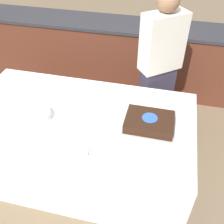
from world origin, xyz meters
TOP-DOWN VIEW (x-y plane):
  - ground_plane at (0.00, 0.00)m, footprint 14.00×14.00m
  - back_counter at (0.00, 1.63)m, footprint 4.40×0.58m
  - dining_table at (0.00, 0.00)m, footprint 2.04×1.12m
  - cake at (0.63, 0.01)m, footprint 0.43×0.33m
  - plate_stack at (-0.31, -0.12)m, footprint 0.22×0.22m
  - side_plate_near_cake at (0.67, 0.32)m, footprint 0.19×0.19m
  - utensil_pile at (0.15, -0.40)m, footprint 0.17×0.11m
  - person_cutting_cake at (0.63, 0.78)m, footprint 0.45×0.42m

SIDE VIEW (x-z plane):
  - ground_plane at x=0.00m, z-range 0.00..0.00m
  - dining_table at x=0.00m, z-range 0.00..0.72m
  - back_counter at x=0.00m, z-range 0.00..0.92m
  - side_plate_near_cake at x=0.67m, z-range 0.72..0.73m
  - utensil_pile at x=0.15m, z-range 0.72..0.74m
  - plate_stack at x=-0.31m, z-range 0.72..0.79m
  - cake at x=0.63m, z-range 0.72..0.82m
  - person_cutting_cake at x=0.63m, z-range 0.02..1.63m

